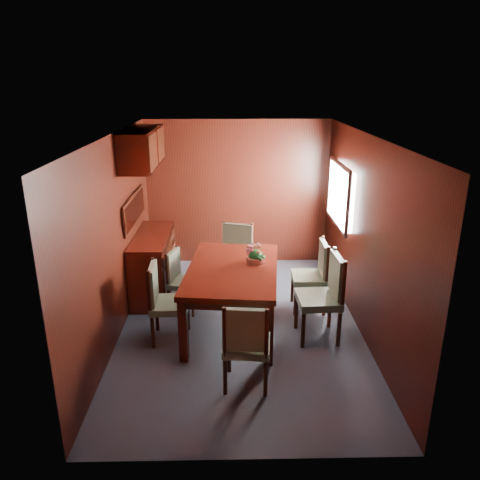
{
  "coord_description": "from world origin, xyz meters",
  "views": [
    {
      "loc": [
        -0.12,
        -5.33,
        3.02
      ],
      "look_at": [
        0.0,
        0.32,
        1.05
      ],
      "focal_mm": 35.0,
      "sensor_mm": 36.0,
      "label": 1
    }
  ],
  "objects_px": {
    "sideboard": "(153,264)",
    "chair_head": "(246,342)",
    "flower_centerpiece": "(255,254)",
    "dining_table": "(233,276)",
    "chair_right_near": "(325,292)",
    "chair_left_near": "(163,298)"
  },
  "relations": [
    {
      "from": "sideboard",
      "to": "chair_head",
      "type": "distance_m",
      "value": 2.63
    },
    {
      "from": "sideboard",
      "to": "flower_centerpiece",
      "type": "height_order",
      "value": "flower_centerpiece"
    },
    {
      "from": "dining_table",
      "to": "flower_centerpiece",
      "type": "xyz_separation_m",
      "value": [
        0.29,
        0.16,
        0.23
      ]
    },
    {
      "from": "sideboard",
      "to": "chair_right_near",
      "type": "relative_size",
      "value": 1.29
    },
    {
      "from": "sideboard",
      "to": "chair_left_near",
      "type": "height_order",
      "value": "chair_left_near"
    },
    {
      "from": "chair_left_near",
      "to": "chair_right_near",
      "type": "xyz_separation_m",
      "value": [
        1.93,
        0.01,
        0.06
      ]
    },
    {
      "from": "dining_table",
      "to": "chair_left_near",
      "type": "distance_m",
      "value": 0.89
    },
    {
      "from": "dining_table",
      "to": "chair_head",
      "type": "xyz_separation_m",
      "value": [
        0.13,
        -1.26,
        -0.16
      ]
    },
    {
      "from": "chair_left_near",
      "to": "chair_head",
      "type": "xyz_separation_m",
      "value": [
        0.95,
        -0.98,
        -0.0
      ]
    },
    {
      "from": "sideboard",
      "to": "flower_centerpiece",
      "type": "distance_m",
      "value": 1.75
    },
    {
      "from": "dining_table",
      "to": "chair_right_near",
      "type": "distance_m",
      "value": 1.14
    },
    {
      "from": "flower_centerpiece",
      "to": "chair_head",
      "type": "bearing_deg",
      "value": -96.41
    },
    {
      "from": "sideboard",
      "to": "chair_head",
      "type": "relative_size",
      "value": 1.43
    },
    {
      "from": "chair_right_near",
      "to": "chair_head",
      "type": "xyz_separation_m",
      "value": [
        -0.98,
        -0.99,
        -0.06
      ]
    },
    {
      "from": "chair_right_near",
      "to": "chair_head",
      "type": "height_order",
      "value": "chair_right_near"
    },
    {
      "from": "sideboard",
      "to": "dining_table",
      "type": "bearing_deg",
      "value": -41.83
    },
    {
      "from": "sideboard",
      "to": "chair_head",
      "type": "xyz_separation_m",
      "value": [
        1.28,
        -2.29,
        0.09
      ]
    },
    {
      "from": "dining_table",
      "to": "chair_left_near",
      "type": "relative_size",
      "value": 1.87
    },
    {
      "from": "chair_right_near",
      "to": "flower_centerpiece",
      "type": "xyz_separation_m",
      "value": [
        -0.82,
        0.43,
        0.33
      ]
    },
    {
      "from": "chair_left_near",
      "to": "chair_head",
      "type": "relative_size",
      "value": 1.01
    },
    {
      "from": "sideboard",
      "to": "flower_centerpiece",
      "type": "xyz_separation_m",
      "value": [
        1.44,
        -0.87,
        0.48
      ]
    },
    {
      "from": "sideboard",
      "to": "chair_head",
      "type": "bearing_deg",
      "value": -60.85
    }
  ]
}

